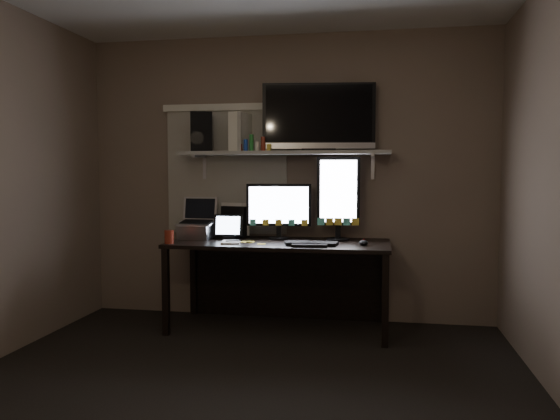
% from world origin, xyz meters
% --- Properties ---
extents(floor, '(3.60, 3.60, 0.00)m').
position_xyz_m(floor, '(0.00, 0.00, 0.00)').
color(floor, black).
rests_on(floor, ground).
extents(back_wall, '(3.60, 0.00, 3.60)m').
position_xyz_m(back_wall, '(0.00, 1.80, 1.25)').
color(back_wall, '#806C5B').
rests_on(back_wall, floor).
extents(window_blinds, '(1.10, 0.02, 1.10)m').
position_xyz_m(window_blinds, '(-0.55, 1.79, 1.30)').
color(window_blinds, beige).
rests_on(window_blinds, back_wall).
extents(desk, '(1.80, 0.75, 0.73)m').
position_xyz_m(desk, '(0.00, 1.55, 0.55)').
color(desk, black).
rests_on(desk, floor).
extents(wall_shelf, '(1.80, 0.35, 0.03)m').
position_xyz_m(wall_shelf, '(0.00, 1.62, 1.46)').
color(wall_shelf, '#A1A19C').
rests_on(wall_shelf, back_wall).
extents(monitor_landscape, '(0.56, 0.10, 0.48)m').
position_xyz_m(monitor_landscape, '(-0.03, 1.58, 0.97)').
color(monitor_landscape, black).
rests_on(monitor_landscape, desk).
extents(monitor_portrait, '(0.36, 0.10, 0.72)m').
position_xyz_m(monitor_portrait, '(0.47, 1.59, 1.09)').
color(monitor_portrait, black).
rests_on(monitor_portrait, desk).
extents(keyboard, '(0.43, 0.19, 0.03)m').
position_xyz_m(keyboard, '(0.28, 1.26, 0.74)').
color(keyboard, black).
rests_on(keyboard, desk).
extents(mouse, '(0.07, 0.11, 0.04)m').
position_xyz_m(mouse, '(0.69, 1.32, 0.75)').
color(mouse, black).
rests_on(mouse, desk).
extents(notepad, '(0.18, 0.23, 0.01)m').
position_xyz_m(notepad, '(-0.37, 1.28, 0.74)').
color(notepad, white).
rests_on(notepad, desk).
extents(tablet, '(0.25, 0.12, 0.21)m').
position_xyz_m(tablet, '(-0.45, 1.50, 0.84)').
color(tablet, black).
rests_on(tablet, desk).
extents(file_sorter, '(0.25, 0.16, 0.30)m').
position_xyz_m(file_sorter, '(-0.44, 1.66, 0.88)').
color(file_sorter, black).
rests_on(file_sorter, desk).
extents(laptop, '(0.32, 0.27, 0.35)m').
position_xyz_m(laptop, '(-0.74, 1.49, 0.90)').
color(laptop, silver).
rests_on(laptop, desk).
extents(cup, '(0.09, 0.09, 0.11)m').
position_xyz_m(cup, '(-0.85, 1.16, 0.78)').
color(cup, maroon).
rests_on(cup, desk).
extents(sticky_notes, '(0.32, 0.27, 0.00)m').
position_xyz_m(sticky_notes, '(-0.16, 1.34, 0.73)').
color(sticky_notes, yellow).
rests_on(sticky_notes, desk).
extents(tv, '(0.96, 0.28, 0.57)m').
position_xyz_m(tv, '(0.29, 1.67, 1.76)').
color(tv, black).
rests_on(tv, wall_shelf).
extents(game_console, '(0.15, 0.29, 0.33)m').
position_xyz_m(game_console, '(-0.38, 1.65, 1.65)').
color(game_console, silver).
rests_on(game_console, wall_shelf).
extents(speaker, '(0.25, 0.27, 0.34)m').
position_xyz_m(speaker, '(-0.73, 1.62, 1.65)').
color(speaker, black).
rests_on(speaker, wall_shelf).
extents(bottles, '(0.22, 0.07, 0.14)m').
position_xyz_m(bottles, '(-0.24, 1.54, 1.55)').
color(bottles, '#A50F0C').
rests_on(bottles, wall_shelf).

